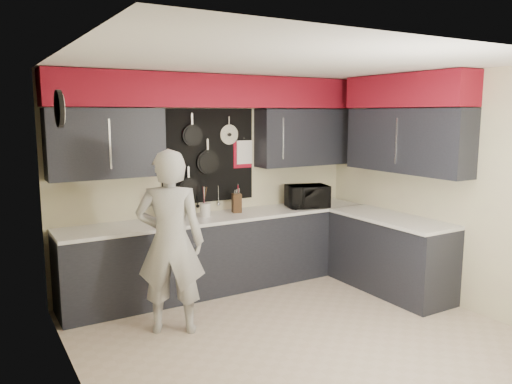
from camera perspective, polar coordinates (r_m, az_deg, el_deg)
ground at (r=5.17m, az=3.88°, el=-15.54°), size 4.00×4.00×0.00m
back_wall_assembly at (r=6.09m, az=-4.45°, el=7.71°), size 4.00×0.36×2.60m
right_wall_assembly at (r=6.13m, az=17.19°, el=6.71°), size 0.36×3.50×2.60m
left_wall_assembly at (r=4.02m, az=-20.22°, el=-3.18°), size 0.05×3.50×2.60m
base_cabinets at (r=6.15m, az=1.74°, el=-6.92°), size 3.95×2.20×0.92m
microwave at (r=6.58m, az=5.87°, el=-0.49°), size 0.60×0.48×0.29m
knife_block at (r=6.20m, az=-2.22°, el=-1.28°), size 0.13×0.13×0.24m
utensil_crock at (r=5.99m, az=-5.83°, el=-2.04°), size 0.13×0.13×0.16m
coffee_maker at (r=5.75m, az=-9.39°, el=-1.65°), size 0.22×0.25×0.34m
person at (r=4.93m, az=-9.75°, el=-5.67°), size 0.79×0.70×1.81m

